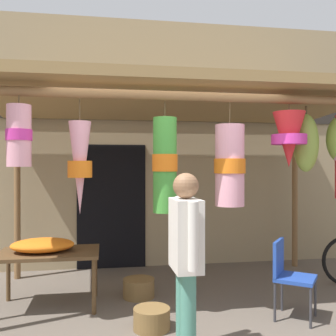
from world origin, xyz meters
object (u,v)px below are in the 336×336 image
Objects in this scene: display_table at (49,258)px; wicker_basket_spare at (139,288)px; flower_heap_on_table at (44,245)px; wicker_basket_by_table at (152,319)px; passerby_at_right at (186,252)px; folding_chair at (288,272)px.

wicker_basket_spare is (1.07, 0.17, -0.47)m from display_table.
wicker_basket_by_table is (1.17, -0.78, -0.63)m from flower_heap_on_table.
display_table is 2.04m from passerby_at_right.
folding_chair is at bearing -15.21° from flower_heap_on_table.
passerby_at_right reaches higher than wicker_basket_by_table.
display_table is 0.72× the size of passerby_at_right.
wicker_basket_spare is at bearing 98.21° from passerby_at_right.
passerby_at_right reaches higher than wicker_basket_spare.
flower_heap_on_table is (-0.06, -0.02, 0.15)m from display_table.
passerby_at_right is (-1.31, -0.78, 0.44)m from folding_chair.
wicker_basket_spare is at bearing 9.64° from flower_heap_on_table.
folding_chair is at bearing -15.93° from display_table.
display_table is at bearing 144.21° from wicker_basket_by_table.
wicker_basket_by_table is 0.23× the size of passerby_at_right.
passerby_at_right is (0.24, -1.69, 0.82)m from wicker_basket_spare.
folding_chair reaches higher than wicker_basket_by_table.
display_table is 2.72m from folding_chair.
display_table reaches higher than wicker_basket_by_table.
display_table is 1.59× the size of flower_heap_on_table.
display_table is at bearing 164.07° from folding_chair.
flower_heap_on_table reaches higher than wicker_basket_by_table.
folding_chair is (2.62, -0.75, -0.08)m from display_table.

